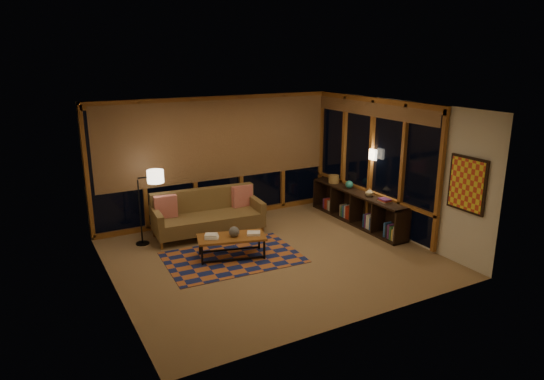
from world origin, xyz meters
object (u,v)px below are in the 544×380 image
coffee_table (232,247)px  bookshelf (357,207)px  floor_lamp (140,208)px  sofa (208,214)px

coffee_table → bookshelf: bearing=22.6°
coffee_table → floor_lamp: size_ratio=0.84×
bookshelf → floor_lamp: bearing=166.9°
sofa → coffee_table: bearing=-87.6°
sofa → coffee_table: size_ratio=1.79×
coffee_table → bookshelf: bookshelf is taller
coffee_table → floor_lamp: floor_lamp is taller
coffee_table → bookshelf: (3.13, 0.39, 0.15)m
sofa → floor_lamp: 1.35m
sofa → floor_lamp: size_ratio=1.50×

